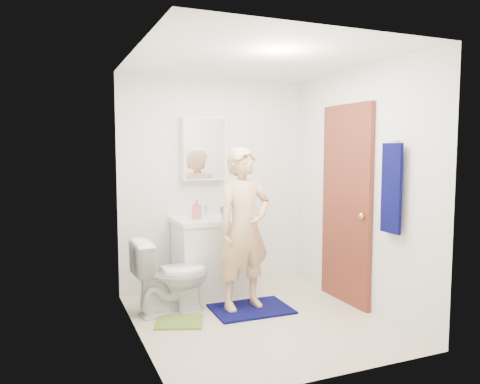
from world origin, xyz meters
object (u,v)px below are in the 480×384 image
object	(u,v)px
medicine_cabinet	(204,149)
toothbrush_cup	(226,211)
man	(244,228)
soap_dispenser	(197,209)
vanity_cabinet	(211,258)
toilet	(171,275)
towel	(391,188)

from	to	relation	value
medicine_cabinet	toothbrush_cup	distance (m)	0.74
medicine_cabinet	toothbrush_cup	bearing A→B (deg)	-33.30
man	medicine_cabinet	bearing A→B (deg)	91.26
soap_dispenser	man	world-z (taller)	man
vanity_cabinet	soap_dispenser	bearing A→B (deg)	-171.33
toilet	soap_dispenser	distance (m)	0.80
medicine_cabinet	towel	distance (m)	2.11
vanity_cabinet	towel	distance (m)	2.08
medicine_cabinet	man	distance (m)	1.14
medicine_cabinet	toilet	size ratio (longest dim) A/B	0.94
toilet	toothbrush_cup	xyz separation A→B (m)	(0.76, 0.49, 0.53)
towel	man	xyz separation A→B (m)	(-1.04, 0.89, -0.43)
soap_dispenser	man	distance (m)	0.66
vanity_cabinet	towel	xyz separation A→B (m)	(1.18, -1.48, 0.85)
towel	medicine_cabinet	bearing A→B (deg)	124.61
toilet	man	bearing A→B (deg)	-108.34
medicine_cabinet	soap_dispenser	bearing A→B (deg)	-123.41
towel	man	bearing A→B (deg)	139.37
medicine_cabinet	toothbrush_cup	size ratio (longest dim) A/B	5.72
medicine_cabinet	toilet	world-z (taller)	medicine_cabinet
towel	soap_dispenser	world-z (taller)	towel
toilet	man	size ratio (longest dim) A/B	0.47
towel	toilet	world-z (taller)	towel
toilet	medicine_cabinet	bearing A→B (deg)	-44.26
toilet	toothbrush_cup	world-z (taller)	toothbrush_cup
medicine_cabinet	towel	xyz separation A→B (m)	(1.18, -1.71, -0.35)
vanity_cabinet	man	size ratio (longest dim) A/B	0.50
vanity_cabinet	soap_dispenser	world-z (taller)	soap_dispenser
vanity_cabinet	towel	world-z (taller)	towel
toothbrush_cup	soap_dispenser	bearing A→B (deg)	-163.11
medicine_cabinet	toilet	xyz separation A→B (m)	(-0.55, -0.63, -1.23)
towel	soap_dispenser	xyz separation A→B (m)	(-1.35, 1.46, -0.29)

